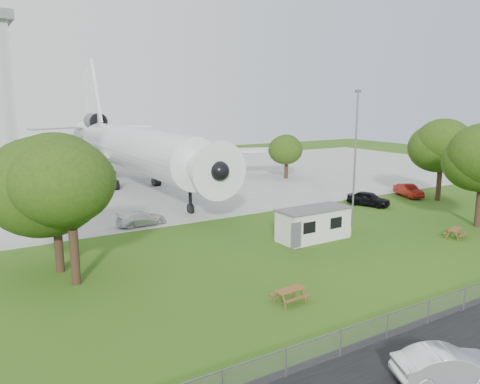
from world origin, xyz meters
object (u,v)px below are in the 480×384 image
site_cabin (313,224)px  picnic_east (455,238)px  car_centre_sedan (447,366)px  picnic_west (290,302)px  airliner (132,147)px

site_cabin → picnic_east: bearing=-29.2°
picnic_east → car_centre_sedan: bearing=-165.7°
site_cabin → car_centre_sedan: 20.03m
picnic_west → car_centre_sedan: car_centre_sedan is taller
airliner → picnic_east: airliner is taller
site_cabin → picnic_west: size_ratio=3.76×
picnic_east → car_centre_sedan: car_centre_sedan is taller
picnic_west → picnic_east: (19.45, 2.96, 0.00)m
airliner → site_cabin: 31.41m
picnic_west → picnic_east: size_ratio=1.00×
airliner → picnic_east: 39.93m
site_cabin → picnic_west: (-9.07, -8.75, -1.31)m
airliner → site_cabin: bearing=-81.3°
airliner → car_centre_sedan: (-3.64, -49.00, -4.56)m
site_cabin → picnic_east: size_ratio=3.76×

